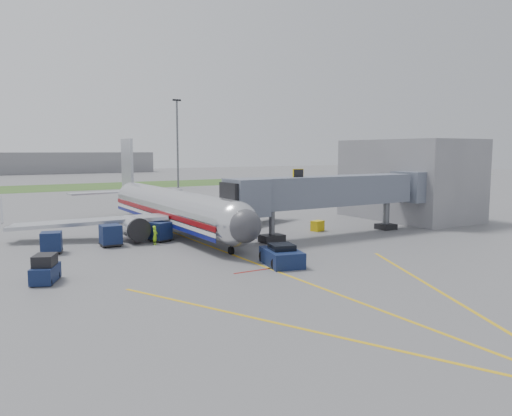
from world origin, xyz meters
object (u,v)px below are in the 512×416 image
pushback_tug (282,256)px  ramp_worker (155,235)px  belt_loader (152,231)px  airliner (172,208)px  baggage_tug (45,270)px

pushback_tug → ramp_worker: bearing=112.6°
pushback_tug → ramp_worker: 14.03m
belt_loader → ramp_worker: (-1.46, -5.06, 0.40)m
airliner → baggage_tug: (-14.76, -14.84, -1.82)m
baggage_tug → belt_loader: (12.24, 14.10, -0.34)m
baggage_tug → belt_loader: bearing=49.0°
pushback_tug → baggage_tug: size_ratio=1.45×
belt_loader → airliner: bearing=16.5°
ramp_worker → belt_loader: bearing=26.3°
pushback_tug → baggage_tug: bearing=166.4°
ramp_worker → baggage_tug: bearing=172.5°
baggage_tug → belt_loader: size_ratio=0.74×
airliner → belt_loader: bearing=-163.5°
baggage_tug → ramp_worker: size_ratio=1.70×
airliner → ramp_worker: size_ratio=20.29×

